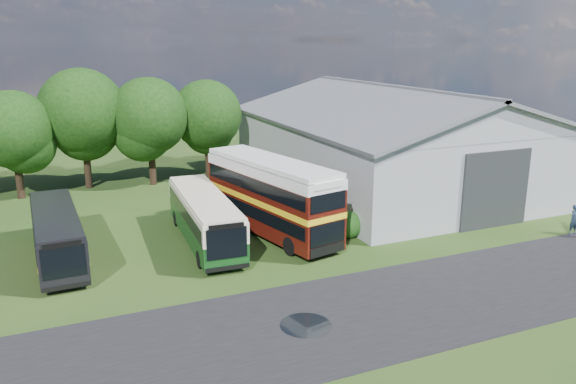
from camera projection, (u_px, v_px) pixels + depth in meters
name	position (u px, v px, depth m)	size (l,w,h in m)	color
ground	(307.00, 291.00, 26.90)	(120.00, 120.00, 0.00)	#1C3A12
asphalt_road	(396.00, 306.00, 25.39)	(60.00, 8.00, 0.02)	black
puddle	(306.00, 325.00, 23.67)	(2.20, 2.20, 0.01)	black
storage_shed	(391.00, 135.00, 45.71)	(18.80, 24.80, 8.15)	gray
tree_left_b	(13.00, 130.00, 41.38)	(5.78, 5.78, 8.16)	black
tree_mid	(82.00, 112.00, 44.20)	(6.80, 6.80, 9.60)	black
tree_right_a	(149.00, 116.00, 45.35)	(6.26, 6.26, 8.83)	black
tree_right_b	(207.00, 115.00, 48.04)	(5.98, 5.98, 8.45)	black
shrub_front	(348.00, 237.00, 34.36)	(1.70, 1.70, 1.70)	#194714
shrub_mid	(333.00, 227.00, 36.13)	(1.60, 1.60, 1.60)	#194714
shrub_back	(319.00, 218.00, 37.91)	(1.80, 1.80, 1.80)	#194714
bus_green_single	(205.00, 217.00, 33.01)	(2.97, 10.67, 2.91)	black
bus_maroon_double	(271.00, 197.00, 34.36)	(5.08, 11.25, 4.69)	black
bus_dark_single	(57.00, 234.00, 30.46)	(2.65, 10.00, 2.74)	black
visitor_a	(574.00, 220.00, 34.50)	(0.68, 0.45, 1.88)	#1B2A3C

